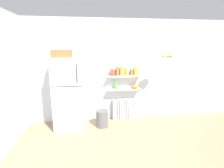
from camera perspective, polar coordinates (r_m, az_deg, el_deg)
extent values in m
plane|color=#9E8460|center=(3.49, 5.18, -21.10)|extent=(7.04, 7.04, 0.00)
cube|color=silver|center=(4.47, 1.07, 4.42)|extent=(7.04, 0.10, 2.60)
cube|color=silver|center=(4.18, -14.10, -2.95)|extent=(0.70, 0.63, 1.68)
cube|color=#262628|center=(3.82, -14.78, -0.80)|extent=(0.69, 0.01, 0.01)
cylinder|color=#4C4C51|center=(3.73, -11.62, 3.43)|extent=(0.02, 0.02, 0.40)
cube|color=olive|center=(4.06, -16.28, 9.71)|extent=(0.42, 0.44, 0.17)
cube|color=white|center=(4.60, 0.51, -8.51)|extent=(0.04, 0.12, 0.56)
cube|color=white|center=(4.61, 1.28, -8.47)|extent=(0.04, 0.12, 0.56)
cube|color=white|center=(4.62, 2.04, -8.43)|extent=(0.04, 0.12, 0.56)
cube|color=white|center=(4.63, 2.80, -8.39)|extent=(0.04, 0.12, 0.56)
cube|color=white|center=(4.64, 3.56, -8.35)|extent=(0.04, 0.12, 0.56)
cube|color=white|center=(4.65, 4.31, -8.30)|extent=(0.04, 0.12, 0.56)
cube|color=white|center=(4.66, 5.05, -8.26)|extent=(0.04, 0.12, 0.56)
cube|color=white|center=(4.68, 5.80, -8.21)|extent=(0.04, 0.12, 0.56)
cube|color=white|center=(4.69, 6.54, -8.16)|extent=(0.04, 0.12, 0.56)
cube|color=white|center=(4.70, 7.27, -8.12)|extent=(0.04, 0.12, 0.56)
cube|color=white|center=(4.45, 4.12, -1.70)|extent=(0.87, 0.22, 0.02)
cube|color=white|center=(4.38, 4.19, 2.65)|extent=(0.87, 0.22, 0.02)
cylinder|color=#C64C38|center=(4.31, 0.25, 3.81)|extent=(0.11, 0.11, 0.16)
cylinder|color=gray|center=(4.30, 0.25, 5.02)|extent=(0.11, 0.11, 0.02)
cylinder|color=olive|center=(4.32, 1.84, 4.15)|extent=(0.08, 0.08, 0.21)
cylinder|color=gray|center=(4.31, 1.86, 5.68)|extent=(0.08, 0.08, 0.02)
cylinder|color=yellow|center=(4.34, 3.43, 4.22)|extent=(0.12, 0.12, 0.22)
cylinder|color=gray|center=(4.33, 3.45, 5.79)|extent=(0.11, 0.11, 0.02)
cylinder|color=tan|center=(4.37, 4.99, 3.91)|extent=(0.11, 0.11, 0.17)
cylinder|color=gray|center=(4.36, 5.01, 5.12)|extent=(0.10, 0.10, 0.02)
cylinder|color=olive|center=(4.40, 6.53, 3.79)|extent=(0.09, 0.09, 0.15)
cylinder|color=gray|center=(4.39, 6.55, 4.86)|extent=(0.08, 0.08, 0.02)
cylinder|color=yellow|center=(4.43, 8.06, 4.23)|extent=(0.12, 0.12, 0.21)
cylinder|color=gray|center=(4.42, 8.11, 5.72)|extent=(0.11, 0.11, 0.02)
cylinder|color=#66A84C|center=(4.38, 1.36, -0.42)|extent=(0.10, 0.10, 0.19)
ellipsoid|color=orange|center=(4.50, 7.67, -0.88)|extent=(0.19, 0.19, 0.09)
cylinder|color=slate|center=(4.26, -3.30, -11.37)|extent=(0.29, 0.29, 0.41)
torus|color=#B2B2B7|center=(4.14, 17.89, 9.06)|extent=(0.33, 0.33, 0.01)
cylinder|color=#A8A8AD|center=(4.14, 17.86, 8.51)|extent=(0.27, 0.27, 0.01)
sphere|color=gold|center=(4.16, 18.88, 9.15)|extent=(0.09, 0.09, 0.09)
sphere|color=#7FAD38|center=(4.11, 16.73, 9.16)|extent=(0.08, 0.08, 0.08)
ellipsoid|color=yellow|center=(4.13, 18.58, 8.94)|extent=(0.14, 0.17, 0.09)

